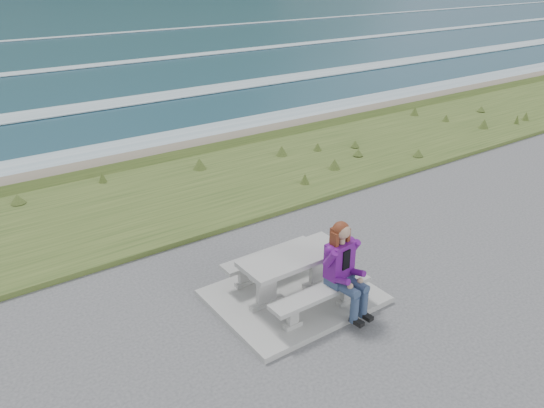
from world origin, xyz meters
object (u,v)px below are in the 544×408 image
Objects in this scene: bench_seaward at (269,258)px; seated_woman at (346,281)px; picnic_table at (294,264)px; bench_landward at (321,296)px.

bench_seaward is 1.19× the size of seated_woman.
bench_landward is at bearing -90.00° from picnic_table.
seated_woman is (0.38, -0.84, -0.03)m from picnic_table.
seated_woman is (0.38, -1.54, 0.21)m from bench_seaward.
bench_landward is 1.19× the size of seated_woman.
seated_woman is at bearing -20.55° from bench_landward.
bench_landward is 1.40m from bench_seaward.
picnic_table reaches higher than bench_seaward.
picnic_table is 1.00× the size of bench_landward.
bench_landward is at bearing 153.94° from seated_woman.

